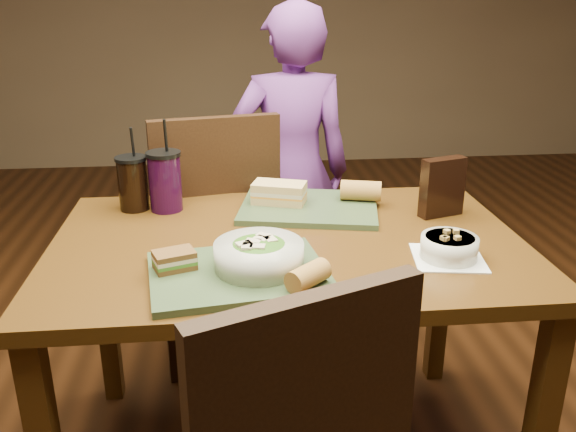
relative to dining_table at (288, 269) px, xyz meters
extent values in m
cube|color=#482C0E|center=(0.60, -0.38, -0.30)|extent=(0.06, 0.06, 0.71)
cube|color=#482C0E|center=(-0.60, 0.38, -0.30)|extent=(0.06, 0.06, 0.71)
cube|color=#482C0E|center=(0.60, 0.38, -0.30)|extent=(0.06, 0.06, 0.71)
cube|color=#482C0E|center=(0.00, 0.00, 0.07)|extent=(1.30, 0.85, 0.04)
cube|color=black|center=(-0.04, -0.73, 0.06)|extent=(0.40, 0.20, 0.50)
cube|color=black|center=(-0.20, 0.63, -0.19)|extent=(0.52, 0.52, 0.04)
cube|color=black|center=(-0.20, 0.44, 0.09)|extent=(0.44, 0.13, 0.52)
cube|color=black|center=(-0.38, 0.45, -0.44)|extent=(0.04, 0.04, 0.45)
cube|color=black|center=(-0.01, 0.45, -0.44)|extent=(0.04, 0.04, 0.45)
cube|color=black|center=(-0.38, 0.82, -0.44)|extent=(0.04, 0.04, 0.45)
cube|color=black|center=(-0.01, 0.82, -0.44)|extent=(0.04, 0.04, 0.45)
imported|color=#622C79|center=(0.10, 0.87, 0.02)|extent=(0.50, 0.33, 1.37)
cube|color=#344529|center=(-0.14, -0.22, 0.10)|extent=(0.46, 0.38, 0.02)
cube|color=#344529|center=(0.09, 0.23, 0.10)|extent=(0.47, 0.40, 0.02)
cylinder|color=silver|center=(-0.09, -0.21, 0.14)|extent=(0.22, 0.22, 0.06)
ellipsoid|color=#427219|center=(-0.09, -0.21, 0.15)|extent=(0.18, 0.18, 0.05)
cube|color=beige|center=(-0.13, -0.22, 0.18)|extent=(0.04, 0.04, 0.01)
cube|color=beige|center=(-0.08, -0.19, 0.18)|extent=(0.04, 0.04, 0.01)
cube|color=beige|center=(-0.10, -0.21, 0.18)|extent=(0.04, 0.04, 0.01)
cube|color=beige|center=(-0.08, -0.18, 0.18)|extent=(0.04, 0.04, 0.01)
cube|color=beige|center=(-0.10, -0.24, 0.18)|extent=(0.04, 0.03, 0.01)
cube|color=beige|center=(-0.12, -0.23, 0.18)|extent=(0.03, 0.04, 0.01)
cube|color=beige|center=(-0.06, -0.20, 0.18)|extent=(0.04, 0.04, 0.01)
cube|color=white|center=(0.40, -0.17, 0.09)|extent=(0.20, 0.20, 0.00)
cylinder|color=silver|center=(0.40, -0.17, 0.12)|extent=(0.15, 0.15, 0.06)
cylinder|color=black|center=(0.40, -0.17, 0.15)|extent=(0.12, 0.12, 0.01)
cube|color=#B28947|center=(0.37, -0.19, 0.16)|extent=(0.02, 0.02, 0.01)
cube|color=#B28947|center=(0.42, -0.15, 0.16)|extent=(0.02, 0.02, 0.01)
cube|color=#B28947|center=(0.41, -0.19, 0.16)|extent=(0.02, 0.02, 0.01)
cube|color=#B28947|center=(0.38, -0.19, 0.16)|extent=(0.02, 0.02, 0.01)
cube|color=#B28947|center=(0.40, -0.15, 0.16)|extent=(0.02, 0.02, 0.01)
cube|color=#593819|center=(-0.29, -0.19, 0.12)|extent=(0.11, 0.09, 0.01)
cube|color=#3F721E|center=(-0.29, -0.19, 0.13)|extent=(0.11, 0.09, 0.01)
cube|color=beige|center=(-0.29, -0.19, 0.14)|extent=(0.11, 0.09, 0.01)
cube|color=#593819|center=(-0.29, -0.19, 0.15)|extent=(0.11, 0.09, 0.01)
cube|color=tan|center=(0.00, 0.26, 0.12)|extent=(0.18, 0.14, 0.02)
cube|color=orange|center=(0.00, 0.26, 0.13)|extent=(0.18, 0.14, 0.01)
cube|color=beige|center=(0.00, 0.26, 0.14)|extent=(0.18, 0.14, 0.01)
cube|color=tan|center=(0.00, 0.26, 0.16)|extent=(0.18, 0.14, 0.02)
cylinder|color=#AD7533|center=(0.01, -0.32, 0.14)|extent=(0.11, 0.11, 0.05)
cylinder|color=#AD7533|center=(0.26, 0.26, 0.14)|extent=(0.14, 0.09, 0.06)
cylinder|color=black|center=(-0.45, 0.30, 0.17)|extent=(0.09, 0.09, 0.16)
cylinder|color=black|center=(-0.45, 0.30, 0.26)|extent=(0.10, 0.10, 0.01)
cylinder|color=black|center=(-0.44, 0.30, 0.30)|extent=(0.01, 0.03, 0.10)
cylinder|color=black|center=(-0.35, 0.28, 0.18)|extent=(0.10, 0.10, 0.18)
cylinder|color=black|center=(-0.35, 0.28, 0.27)|extent=(0.11, 0.11, 0.01)
cylinder|color=black|center=(-0.34, 0.28, 0.32)|extent=(0.01, 0.03, 0.11)
cube|color=black|center=(0.48, 0.14, 0.18)|extent=(0.14, 0.08, 0.18)
camera|label=1|loc=(-0.16, -1.55, 0.75)|focal=38.00mm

